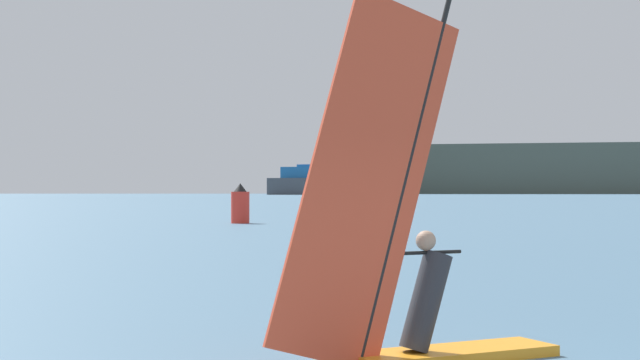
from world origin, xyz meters
name	(u,v)px	position (x,y,z in m)	size (l,w,h in m)	color
windsurfer	(410,264)	(-2.42, 2.60, 1.07)	(2.74, 2.68, 4.53)	orange
cargo_ship	(334,183)	(-206.57, 658.86, 8.72)	(27.61, 217.61, 35.93)	#3F444C
channel_buoy	(240,205)	(-21.48, 42.82, 1.06)	(1.08, 1.08, 2.35)	red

